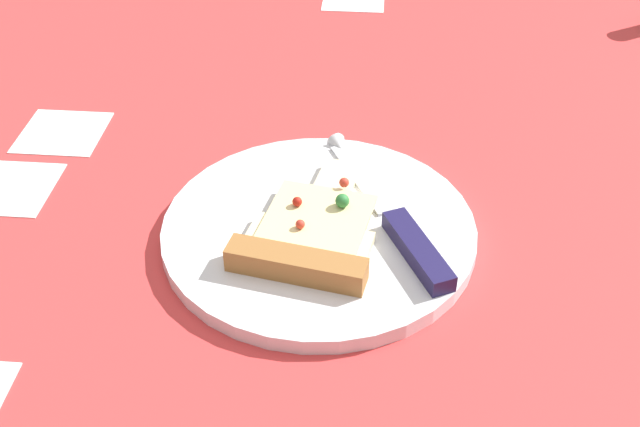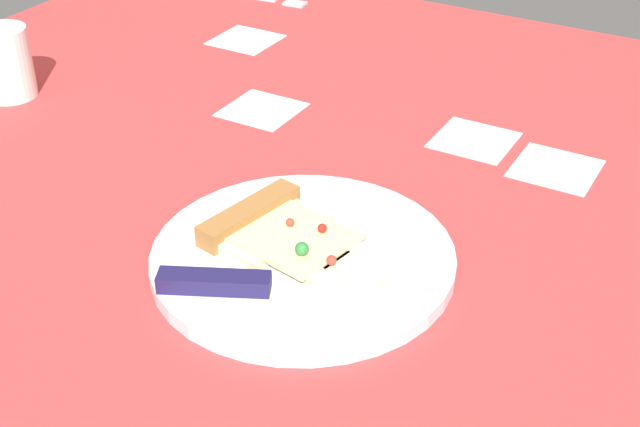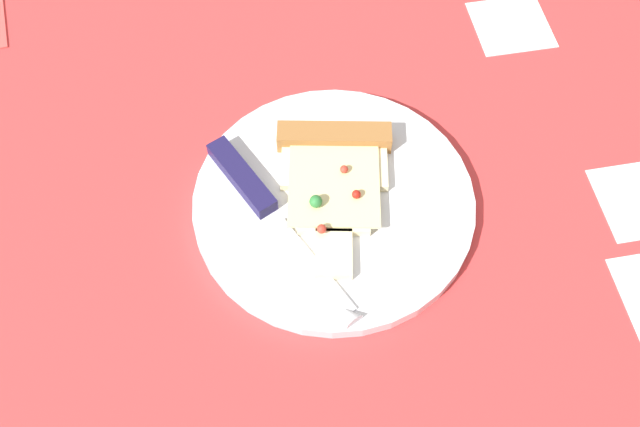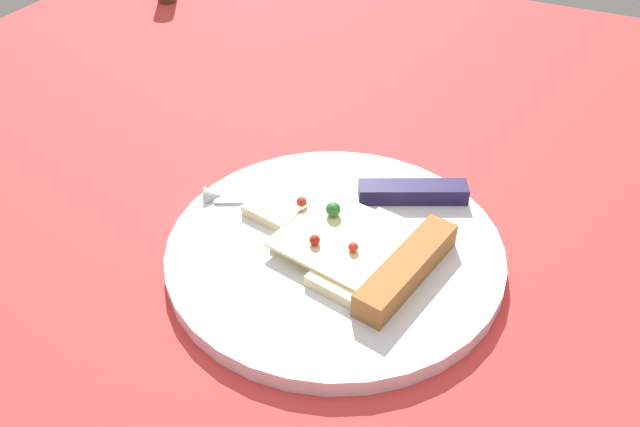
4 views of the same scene
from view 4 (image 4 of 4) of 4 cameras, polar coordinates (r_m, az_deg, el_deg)
ground_plane at (r=54.67cm, az=3.57°, el=-8.14°), size 142.52×142.52×3.00cm
plate at (r=56.18cm, az=1.30°, el=-3.27°), size 28.81×28.81×1.51cm
pizza_slice at (r=54.10cm, az=3.57°, el=-3.13°), size 12.73×18.56×2.60cm
knife at (r=60.44cm, az=3.49°, el=1.82°), size 12.36×22.51×2.45cm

